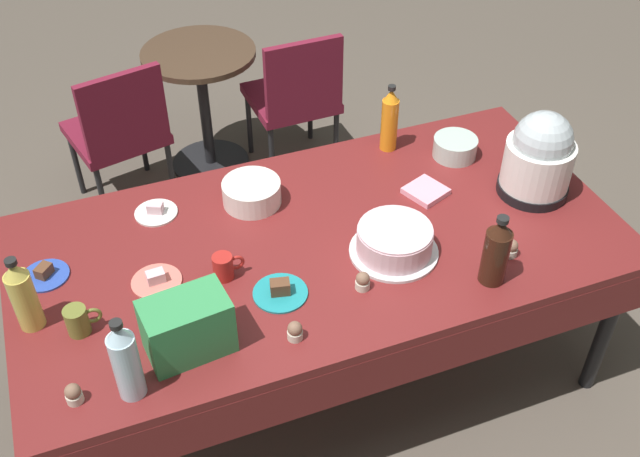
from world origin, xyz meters
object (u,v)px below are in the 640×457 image
object	(u,v)px
soda_carton	(187,327)
round_cafe_table	(202,88)
dessert_plate_teal	(280,291)
coffee_mug_olive	(78,320)
cupcake_lemon	(295,331)
soda_bottle_water	(126,361)
cupcake_mint	(511,248)
maroon_chair_right	(296,94)
soda_bottle_orange_juice	(390,120)
soda_bottle_cola	(496,252)
potluck_table	(320,251)
coffee_mug_red	(224,267)
maroon_chair_left	(119,129)
glass_salad_bowl	(455,147)
frosted_layer_cake	(394,241)
soda_bottle_ginger_ale	(23,295)
slow_cooker	(539,157)
cupcake_cocoa	(363,281)
cupcake_rose	(73,394)
dessert_plate_coral	(156,280)
ceramic_snack_bowl	(252,193)
dessert_plate_white	(156,211)
dessert_plate_cobalt	(45,274)

from	to	relation	value
soda_carton	round_cafe_table	bearing A→B (deg)	69.10
dessert_plate_teal	coffee_mug_olive	distance (m)	0.65
cupcake_lemon	soda_bottle_water	bearing A→B (deg)	-177.41
cupcake_mint	maroon_chair_right	world-z (taller)	maroon_chair_right
soda_bottle_orange_juice	soda_bottle_cola	bearing A→B (deg)	-90.32
potluck_table	round_cafe_table	xyz separation A→B (m)	(-0.05, 1.63, -0.19)
coffee_mug_red	maroon_chair_left	size ratio (longest dim) A/B	0.13
dessert_plate_teal	coffee_mug_red	distance (m)	0.21
dessert_plate_teal	soda_bottle_water	xyz separation A→B (m)	(-0.53, -0.22, 0.13)
glass_salad_bowl	potluck_table	bearing A→B (deg)	-157.89
maroon_chair_left	round_cafe_table	distance (m)	0.53
frosted_layer_cake	soda_bottle_ginger_ale	distance (m)	1.23
frosted_layer_cake	coffee_mug_red	bearing A→B (deg)	170.54
coffee_mug_red	soda_carton	size ratio (longest dim) A/B	0.43
maroon_chair_right	cupcake_lemon	bearing A→B (deg)	-109.55
maroon_chair_left	maroon_chair_right	xyz separation A→B (m)	(0.94, -0.00, 0.00)
glass_salad_bowl	round_cafe_table	world-z (taller)	glass_salad_bowl
soda_bottle_water	soda_bottle_orange_juice	bearing A→B (deg)	35.31
soda_bottle_water	soda_carton	xyz separation A→B (m)	(0.20, 0.10, -0.04)
slow_cooker	dessert_plate_teal	world-z (taller)	slow_cooker
slow_cooker	maroon_chair_left	distance (m)	2.06
dessert_plate_teal	cupcake_cocoa	xyz separation A→B (m)	(0.27, -0.07, 0.02)
cupcake_lemon	cupcake_rose	bearing A→B (deg)	179.62
frosted_layer_cake	dessert_plate_coral	size ratio (longest dim) A/B	1.84
dessert_plate_coral	coffee_mug_olive	size ratio (longest dim) A/B	1.49
dessert_plate_teal	cupcake_rose	bearing A→B (deg)	-164.38
dessert_plate_teal	maroon_chair_right	bearing A→B (deg)	68.82
ceramic_snack_bowl	soda_bottle_water	xyz separation A→B (m)	(-0.59, -0.73, 0.09)
dessert_plate_coral	coffee_mug_olive	world-z (taller)	coffee_mug_olive
coffee_mug_olive	dessert_plate_teal	bearing A→B (deg)	-6.44
maroon_chair_right	round_cafe_table	world-z (taller)	maroon_chair_right
slow_cooker	maroon_chair_right	bearing A→B (deg)	108.11
dessert_plate_white	soda_carton	xyz separation A→B (m)	(-0.03, -0.69, 0.09)
potluck_table	soda_carton	xyz separation A→B (m)	(-0.56, -0.33, 0.16)
ceramic_snack_bowl	maroon_chair_right	bearing A→B (deg)	62.93
dessert_plate_teal	soda_bottle_orange_juice	size ratio (longest dim) A/B	0.63
soda_bottle_orange_juice	maroon_chair_right	xyz separation A→B (m)	(-0.07, 0.97, -0.40)
glass_salad_bowl	cupcake_mint	world-z (taller)	glass_salad_bowl
frosted_layer_cake	dessert_plate_white	size ratio (longest dim) A/B	1.97
round_cafe_table	cupcake_mint	bearing A→B (deg)	-71.68
frosted_layer_cake	coffee_mug_olive	xyz separation A→B (m)	(-1.09, 0.02, -0.00)
dessert_plate_cobalt	coffee_mug_olive	world-z (taller)	coffee_mug_olive
glass_salad_bowl	ceramic_snack_bowl	world-z (taller)	ceramic_snack_bowl
frosted_layer_cake	soda_bottle_orange_juice	world-z (taller)	soda_bottle_orange_juice
glass_salad_bowl	cupcake_rose	size ratio (longest dim) A/B	2.68
soda_bottle_ginger_ale	cupcake_cocoa	bearing A→B (deg)	-12.45
glass_salad_bowl	cupcake_mint	bearing A→B (deg)	-100.42
slow_cooker	cupcake_lemon	size ratio (longest dim) A/B	5.20
soda_bottle_water	maroon_chair_left	xyz separation A→B (m)	(0.22, 1.84, -0.40)
maroon_chair_left	potluck_table	bearing A→B (deg)	-69.26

